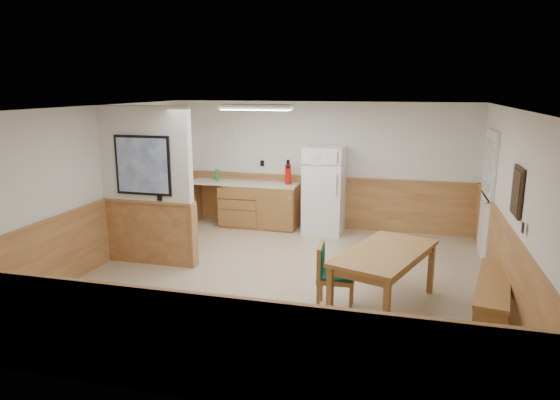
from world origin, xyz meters
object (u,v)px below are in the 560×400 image
(dining_bench, at_px, (493,289))
(soap_bottle, at_px, (217,175))
(dining_chair, at_px, (329,271))
(refrigerator, at_px, (324,190))
(dining_table, at_px, (385,258))
(fire_extinguisher, at_px, (288,173))

(dining_bench, relative_size, soap_bottle, 7.06)
(dining_chair, height_order, soap_bottle, soap_bottle)
(dining_bench, bearing_deg, refrigerator, 141.00)
(refrigerator, distance_m, dining_table, 3.44)
(dining_chair, bearing_deg, dining_bench, 4.52)
(dining_table, distance_m, dining_chair, 0.73)
(dining_chair, height_order, fire_extinguisher, fire_extinguisher)
(refrigerator, distance_m, soap_bottle, 2.22)
(dining_chair, xyz_separation_m, soap_bottle, (-2.85, 3.44, 0.53))
(refrigerator, xyz_separation_m, dining_bench, (2.64, -3.09, -0.49))
(dining_table, xyz_separation_m, fire_extinguisher, (-2.05, 3.24, 0.46))
(dining_chair, distance_m, soap_bottle, 4.49)
(dining_table, distance_m, soap_bottle, 4.78)
(refrigerator, relative_size, dining_bench, 0.96)
(fire_extinguisher, relative_size, soap_bottle, 1.95)
(dining_table, height_order, dining_bench, dining_table)
(refrigerator, bearing_deg, fire_extinguisher, 175.80)
(dining_table, relative_size, soap_bottle, 7.49)
(dining_chair, bearing_deg, soap_bottle, 125.55)
(refrigerator, xyz_separation_m, soap_bottle, (-2.21, 0.04, 0.19))
(dining_table, bearing_deg, soap_bottle, 157.54)
(refrigerator, relative_size, soap_bottle, 6.75)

